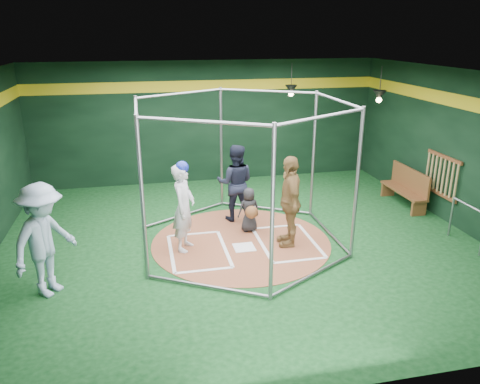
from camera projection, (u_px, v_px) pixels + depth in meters
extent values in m
cube|color=#0C3513|center=(241.00, 242.00, 9.99)|extent=(10.00, 9.00, 0.02)
cube|color=black|center=(241.00, 74.00, 8.84)|extent=(10.00, 9.00, 0.02)
cube|color=black|center=(208.00, 122.00, 13.57)|extent=(10.00, 0.10, 3.50)
cube|color=black|center=(327.00, 268.00, 5.26)|extent=(10.00, 0.10, 3.50)
cube|color=black|center=(460.00, 150.00, 10.42)|extent=(0.10, 9.00, 3.50)
cube|color=gold|center=(207.00, 86.00, 13.20)|extent=(10.00, 0.01, 0.30)
cube|color=gold|center=(466.00, 103.00, 10.07)|extent=(0.01, 9.00, 0.30)
cylinder|color=brown|center=(241.00, 242.00, 9.99)|extent=(3.80, 3.80, 0.01)
cube|color=white|center=(244.00, 247.00, 9.71)|extent=(0.43, 0.43, 0.01)
cube|color=white|center=(193.00, 234.00, 10.35)|extent=(1.10, 0.07, 0.01)
cube|color=white|center=(204.00, 270.00, 8.78)|extent=(1.10, 0.07, 0.01)
cube|color=white|center=(171.00, 253.00, 9.45)|extent=(0.07, 1.70, 0.01)
cube|color=white|center=(225.00, 248.00, 9.67)|extent=(0.07, 1.70, 0.01)
cube|color=white|center=(276.00, 227.00, 10.73)|extent=(1.10, 0.07, 0.01)
cube|color=white|center=(300.00, 260.00, 9.16)|extent=(1.10, 0.07, 0.01)
cube|color=white|center=(262.00, 245.00, 9.83)|extent=(0.07, 1.70, 0.01)
cube|color=white|center=(311.00, 240.00, 10.05)|extent=(0.07, 1.70, 0.01)
cylinder|color=gray|center=(313.00, 156.00, 10.96)|extent=(0.07, 0.07, 3.00)
cylinder|color=gray|center=(221.00, 149.00, 11.62)|extent=(0.07, 0.07, 3.00)
cylinder|color=gray|center=(140.00, 166.00, 10.16)|extent=(0.07, 0.07, 3.00)
cylinder|color=gray|center=(142.00, 201.00, 8.04)|extent=(0.07, 0.07, 3.00)
cylinder|color=gray|center=(272.00, 217.00, 7.38)|extent=(0.07, 0.07, 3.00)
cylinder|color=gray|center=(357.00, 186.00, 8.84)|extent=(0.07, 0.07, 3.00)
cylinder|color=gray|center=(267.00, 91.00, 10.81)|extent=(2.02, 1.20, 0.06)
cylinder|color=gray|center=(265.00, 208.00, 11.77)|extent=(2.02, 1.20, 0.06)
cylinder|color=gray|center=(181.00, 93.00, 10.42)|extent=(2.02, 1.20, 0.06)
cylinder|color=gray|center=(186.00, 214.00, 11.37)|extent=(2.02, 1.20, 0.06)
cylinder|color=gray|center=(136.00, 107.00, 8.62)|extent=(0.06, 2.30, 0.06)
cylinder|color=gray|center=(146.00, 249.00, 9.57)|extent=(0.06, 2.30, 0.06)
cylinder|color=gray|center=(202.00, 121.00, 7.23)|extent=(2.02, 1.20, 0.06)
cylinder|color=gray|center=(207.00, 286.00, 8.18)|extent=(2.02, 1.20, 0.06)
cylinder|color=gray|center=(323.00, 117.00, 7.63)|extent=(2.02, 1.20, 0.06)
cylinder|color=gray|center=(314.00, 274.00, 8.58)|extent=(2.02, 1.20, 0.06)
cylinder|color=gray|center=(337.00, 100.00, 9.42)|extent=(0.06, 2.30, 0.06)
cylinder|color=gray|center=(329.00, 232.00, 10.37)|extent=(0.06, 2.30, 0.06)
cube|color=brown|center=(445.00, 157.00, 10.86)|extent=(0.05, 1.25, 0.08)
cube|color=brown|center=(439.00, 193.00, 11.15)|extent=(0.05, 1.25, 0.08)
cylinder|color=tan|center=(456.00, 182.00, 10.49)|extent=(0.06, 0.06, 0.85)
cylinder|color=tan|center=(452.00, 180.00, 10.64)|extent=(0.06, 0.06, 0.85)
cylinder|color=tan|center=(447.00, 178.00, 10.78)|extent=(0.06, 0.06, 0.85)
cylinder|color=tan|center=(443.00, 176.00, 10.93)|extent=(0.06, 0.06, 0.85)
cylinder|color=tan|center=(439.00, 174.00, 11.07)|extent=(0.06, 0.06, 0.85)
cylinder|color=tan|center=(435.00, 173.00, 11.22)|extent=(0.06, 0.06, 0.85)
cylinder|color=tan|center=(431.00, 171.00, 11.36)|extent=(0.06, 0.06, 0.85)
cylinder|color=tan|center=(428.00, 169.00, 11.51)|extent=(0.06, 0.06, 0.85)
cone|color=black|center=(291.00, 89.00, 12.85)|extent=(0.34, 0.34, 0.22)
sphere|color=#FFD899|center=(291.00, 94.00, 12.90)|extent=(0.14, 0.14, 0.14)
cylinder|color=black|center=(292.00, 76.00, 12.74)|extent=(0.02, 0.02, 0.70)
cone|color=black|center=(379.00, 95.00, 11.74)|extent=(0.34, 0.34, 0.22)
sphere|color=#FFD899|center=(379.00, 100.00, 11.78)|extent=(0.14, 0.14, 0.14)
cylinder|color=black|center=(381.00, 80.00, 11.62)|extent=(0.02, 0.02, 0.70)
imported|color=silver|center=(184.00, 208.00, 9.38)|extent=(0.65, 0.77, 1.80)
sphere|color=navy|center=(182.00, 167.00, 9.11)|extent=(0.26, 0.26, 0.26)
imported|color=#AE854A|center=(290.00, 201.00, 9.59)|extent=(0.61, 1.17, 1.91)
imported|color=black|center=(249.00, 210.00, 10.38)|extent=(0.52, 0.37, 1.00)
sphere|color=brown|center=(252.00, 212.00, 10.14)|extent=(0.28, 0.28, 0.28)
imported|color=black|center=(235.00, 183.00, 10.89)|extent=(1.02, 0.88, 1.81)
imported|color=#9DB7D0|center=(44.00, 240.00, 7.75)|extent=(1.34, 1.47, 1.98)
cube|color=brown|center=(403.00, 191.00, 11.98)|extent=(0.39, 1.67, 0.06)
cube|color=brown|center=(410.00, 179.00, 11.91)|extent=(0.06, 1.67, 0.56)
cube|color=brown|center=(419.00, 208.00, 11.36)|extent=(0.37, 0.07, 0.37)
cube|color=brown|center=(388.00, 189.00, 12.73)|extent=(0.37, 0.07, 0.37)
cylinder|color=gray|center=(451.00, 216.00, 10.17)|extent=(0.05, 0.05, 0.90)
cylinder|color=gray|center=(470.00, 206.00, 9.56)|extent=(0.05, 1.00, 0.05)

